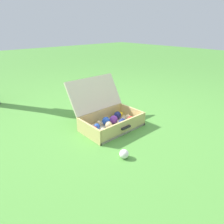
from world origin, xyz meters
name	(u,v)px	position (x,y,z in m)	size (l,w,h in m)	color
ground_plane	(109,126)	(0.00, 0.00, 0.00)	(16.00, 16.00, 0.00)	#4C8C38
open_suitcase	(108,117)	(0.00, 0.00, 0.10)	(0.59, 0.57, 0.45)	beige
stray_ball_on_grass	(124,154)	(-0.27, -0.49, 0.04)	(0.07, 0.07, 0.07)	white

